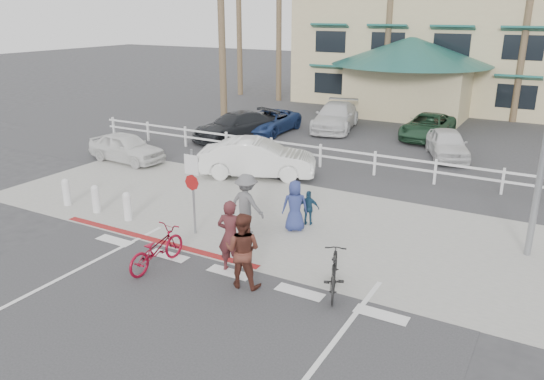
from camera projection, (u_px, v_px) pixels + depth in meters
The scene contains 29 objects.
ground at pixel (216, 283), 13.00m from camera, with size 140.00×140.00×0.00m, color #333335.
bike_path at pixel (162, 323), 11.35m from camera, with size 12.00×16.00×0.01m, color #333335.
sidewalk_plaza at pixel (298, 222), 16.70m from camera, with size 22.00×7.00×0.01m, color gray.
cross_street at pixel (346, 187), 20.00m from camera, with size 40.00×5.00×0.01m, color #333335.
parking_lot at pixel (414, 137), 27.82m from camera, with size 50.00×16.00×0.01m, color #333335.
curb_red at pixel (155, 240), 15.38m from camera, with size 7.00×0.25×0.02m, color maroon.
rail_fence at pixel (377, 164), 21.25m from camera, with size 29.40×0.16×1.00m, color silver, non-canonical shape.
building at pixel (503, 21), 35.78m from camera, with size 28.00×16.00×11.30m, color #CAB98A, non-canonical shape.
sign_post at pixel (193, 188), 15.41m from camera, with size 0.50×0.10×2.90m, color gray, non-canonical shape.
bollard_0 at pixel (127, 206), 16.73m from camera, with size 0.26×0.26×0.95m, color silver, non-canonical shape.
bollard_1 at pixel (96, 199), 17.38m from camera, with size 0.26×0.26×0.95m, color silver, non-canonical shape.
bollard_2 at pixel (66, 192), 18.03m from camera, with size 0.26×0.26×0.95m, color silver, non-canonical shape.
palm_1 at pixel (279, 8), 37.09m from camera, with size 4.00×4.00×13.00m, color #153313, non-canonical shape.
palm_5 at pixel (529, 7), 29.63m from camera, with size 4.00×4.00×13.00m, color #153313, non-canonical shape.
palm_10 at pixel (221, 17), 28.08m from camera, with size 4.00×4.00×12.00m, color #153313, non-canonical shape.
bike_red at pixel (156, 249), 13.65m from camera, with size 0.68×1.96×1.03m, color maroon.
rider_red at pixel (231, 236), 13.33m from camera, with size 0.70×0.46×1.91m, color #4A1E21.
bike_black at pixel (334, 273), 12.36m from camera, with size 0.51×1.80×1.08m, color black.
rider_black at pixel (243, 250), 12.59m from camera, with size 0.91×0.71×1.87m, color #51271D.
pedestrian_a at pixel (247, 204), 15.65m from camera, with size 1.19×0.68×1.83m, color #5D5D60.
pedestrian_child at pixel (309, 208), 16.34m from camera, with size 0.65×0.27×1.11m, color navy.
pedestrian_b at pixel (295, 206), 15.87m from camera, with size 0.77×0.50×1.57m, color navy.
car_white_sedan at pixel (258, 158), 21.07m from camera, with size 1.60×4.58×1.51m, color silver.
car_red_compact at pixel (126, 147), 23.26m from camera, with size 1.50×3.72×1.27m, color white.
lot_car_0 at pixel (269, 122), 28.71m from camera, with size 2.02×4.38×1.22m, color navy.
lot_car_1 at pixel (235, 126), 27.25m from camera, with size 1.93×4.74×1.37m, color black.
lot_car_2 at pixel (447, 144), 23.84m from camera, with size 1.52×3.78×1.29m, color silver.
lot_car_4 at pixel (336, 117), 29.44m from camera, with size 2.04×5.02×1.46m, color silver.
lot_car_5 at pixel (428, 126), 27.42m from camera, with size 2.09×4.53×1.26m, color #20432C.
Camera 1 is at (6.90, -9.39, 6.36)m, focal length 35.00 mm.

